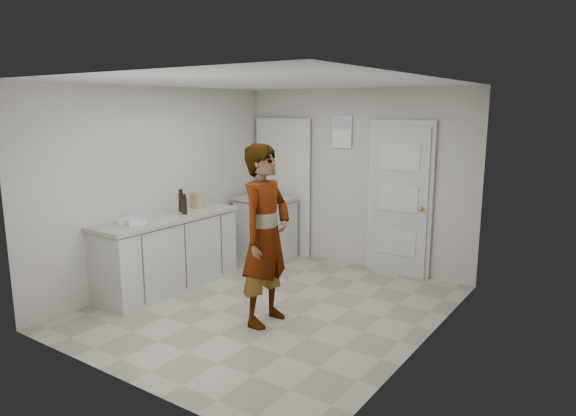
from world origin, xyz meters
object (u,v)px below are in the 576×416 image
Objects in this scene: baking_dish at (133,221)px; spice_jar at (206,205)px; cake_mix_box at (194,201)px; oil_cruet_b at (181,201)px; person at (266,235)px; egg_bowl at (123,222)px; oil_cruet_a at (184,204)px.

spice_jar is at bearing 86.80° from baking_dish.
oil_cruet_b is (0.02, -0.25, 0.04)m from cake_mix_box.
oil_cruet_b is (-1.69, 0.44, 0.12)m from person.
egg_bowl is (-0.02, -1.14, -0.07)m from cake_mix_box.
egg_bowl is at bearing -103.13° from oil_cruet_a.
oil_cruet_a is 0.82m from egg_bowl.
oil_cruet_b reaches higher than oil_cruet_a.
oil_cruet_b reaches higher than spice_jar.
spice_jar reaches higher than baking_dish.
oil_cruet_a is 0.18m from oil_cruet_b.
baking_dish is at bearing 99.99° from person.
oil_cruet_a is 0.75× the size of baking_dish.
baking_dish is at bearing -93.20° from spice_jar.
person is 1.84m from cake_mix_box.
baking_dish is at bearing -92.04° from cake_mix_box.
oil_cruet_b reaches higher than cake_mix_box.
cake_mix_box is 0.56× the size of baking_dish.
spice_jar is 0.26× the size of oil_cruet_b.
cake_mix_box is 1.14m from egg_bowl.
oil_cruet_b is at bearing 87.80° from egg_bowl.
spice_jar is 0.46m from oil_cruet_a.
oil_cruet_b is 0.85× the size of baking_dish.
oil_cruet_a is at bearing 75.37° from person.
oil_cruet_a reaches higher than cake_mix_box.
oil_cruet_b is 0.80m from baking_dish.
oil_cruet_a is 0.88× the size of oil_cruet_b.
person is 24.68× the size of spice_jar.
person reaches higher than egg_bowl.
person is at bearing -26.59° from spice_jar.
person is at bearing -14.75° from oil_cruet_b.
baking_dish is at bearing -88.05° from oil_cruet_b.
egg_bowl reaches higher than baking_dish.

